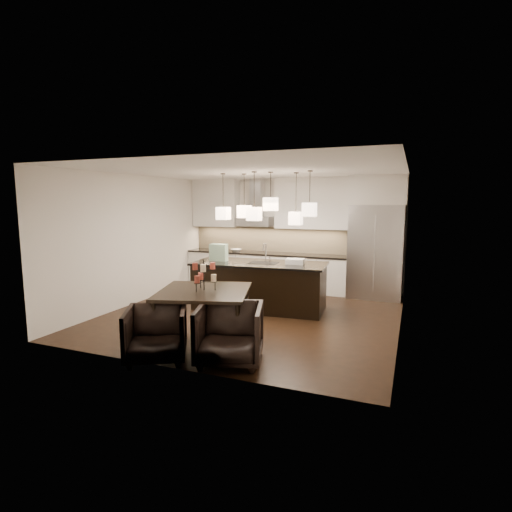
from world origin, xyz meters
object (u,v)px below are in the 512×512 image
at_px(refrigerator, 376,252).
at_px(dining_table, 205,316).
at_px(armchair_left, 156,334).
at_px(island_body, 260,287).
at_px(armchair_right, 230,334).

distance_m(refrigerator, dining_table, 4.66).
height_order(refrigerator, armchair_left, refrigerator).
xyz_separation_m(island_body, armchair_right, (0.64, -2.79, -0.05)).
xyz_separation_m(refrigerator, dining_table, (-2.25, -4.03, -0.66)).
bearing_deg(refrigerator, armchair_right, -107.81).
distance_m(refrigerator, armchair_right, 4.95).
xyz_separation_m(island_body, armchair_left, (-0.36, -3.10, -0.08)).
xyz_separation_m(armchair_left, armchair_right, (1.00, 0.30, 0.03)).
relative_size(island_body, dining_table, 1.90).
distance_m(dining_table, armchair_left, 0.98).
xyz_separation_m(dining_table, armchair_right, (0.75, -0.64, -0.00)).
bearing_deg(refrigerator, island_body, -138.66).
bearing_deg(armchair_right, refrigerator, 54.91).
xyz_separation_m(refrigerator, island_body, (-2.14, -1.88, -0.61)).
height_order(island_body, armchair_right, island_body).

